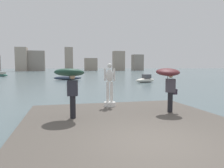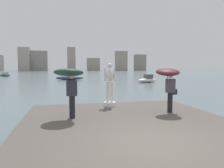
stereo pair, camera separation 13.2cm
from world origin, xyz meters
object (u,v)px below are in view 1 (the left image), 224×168
statue_white_figure (110,89)px  boat_near (145,80)px  onlooker_left (70,77)px  boat_mid (68,78)px  onlooker_right (169,77)px  boat_leftward (2,75)px

statue_white_figure → boat_near: bearing=63.2°
onlooker_left → boat_mid: bearing=89.0°
statue_white_figure → boat_near: 21.81m
onlooker_right → boat_near: size_ratio=0.55×
statue_white_figure → boat_mid: bearing=93.0°
boat_mid → boat_leftward: (-15.31, 17.40, 0.05)m
onlooker_left → boat_leftward: (-14.77, 47.81, -1.59)m
statue_white_figure → onlooker_right: size_ratio=1.09×
onlooker_left → onlooker_right: (4.25, 0.16, -0.04)m
boat_leftward → onlooker_left: bearing=-72.8°
onlooker_right → statue_white_figure: bearing=139.8°
statue_white_figure → onlooker_right: statue_white_figure is taller
onlooker_left → boat_leftward: size_ratio=0.50×
boat_near → statue_white_figure: bearing=-116.8°
statue_white_figure → onlooker_right: 3.00m
onlooker_left → onlooker_right: 4.25m
statue_white_figure → boat_near: size_ratio=0.60×
onlooker_left → boat_mid: (0.54, 30.40, -1.65)m
boat_mid → boat_leftward: size_ratio=1.24×
boat_leftward → onlooker_right: bearing=-68.2°
boat_mid → boat_leftward: 23.18m
boat_near → onlooker_left: bearing=-118.8°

